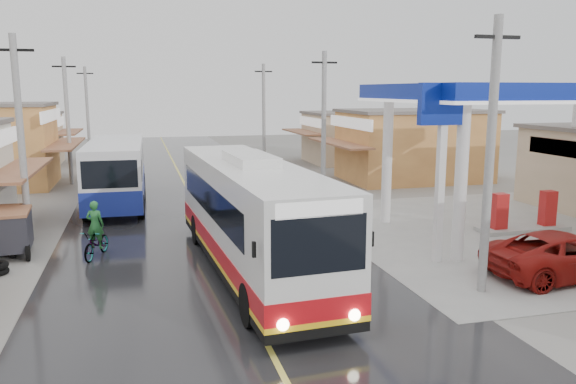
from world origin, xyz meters
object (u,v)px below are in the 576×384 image
(jeepney, at_px, (566,255))
(cyclist, at_px, (96,239))
(coach_bus, at_px, (250,215))
(tricycle_near, at_px, (10,230))
(second_bus, at_px, (116,171))

(jeepney, distance_m, cyclist, 15.95)
(coach_bus, bearing_deg, cyclist, 147.40)
(jeepney, bearing_deg, tricycle_near, 65.93)
(jeepney, distance_m, tricycle_near, 19.13)
(coach_bus, relative_size, cyclist, 5.96)
(coach_bus, height_order, tricycle_near, coach_bus)
(cyclist, distance_m, tricycle_near, 3.19)
(second_bus, height_order, jeepney, second_bus)
(tricycle_near, bearing_deg, coach_bus, -30.18)
(jeepney, relative_size, cyclist, 2.49)
(jeepney, relative_size, tricycle_near, 2.40)
(second_bus, distance_m, cyclist, 9.72)
(second_bus, xyz_separation_m, cyclist, (-0.43, -9.65, -1.09))
(coach_bus, distance_m, tricycle_near, 9.01)
(jeepney, bearing_deg, second_bus, 40.08)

